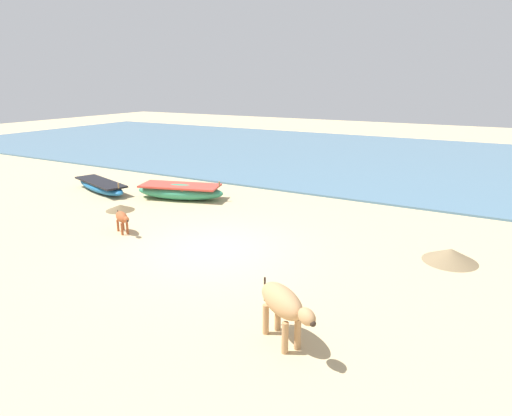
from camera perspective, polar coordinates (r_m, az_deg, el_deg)
name	(u,v)px	position (r m, az deg, el deg)	size (l,w,h in m)	color
ground	(213,248)	(12.20, -5.54, -5.23)	(80.00, 80.00, 0.00)	tan
sea_water	(373,157)	(27.12, 14.98, 6.36)	(60.00, 20.00, 0.08)	slate
fishing_boat_0	(180,191)	(17.31, -9.80, 2.17)	(3.66, 2.10, 0.77)	#338C66
fishing_boat_1	(101,186)	(19.31, -19.50, 2.73)	(3.68, 1.94, 0.64)	#1E669E
cow_adult_tan	(283,304)	(7.74, 3.57, -12.35)	(1.48, 1.13, 1.05)	tan
calf_near_rust	(122,218)	(13.79, -16.98, -1.26)	(0.95, 0.64, 0.66)	#9E4C28
debris_pile_0	(120,208)	(16.32, -17.21, 0.06)	(1.01, 1.01, 0.20)	brown
debris_pile_1	(450,255)	(12.28, 23.92, -5.61)	(1.37, 1.37, 0.35)	#7A6647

